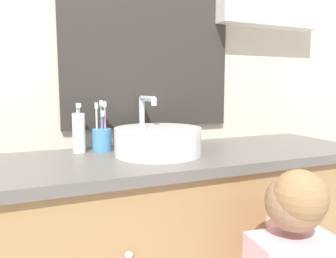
# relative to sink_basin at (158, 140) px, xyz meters

# --- Properties ---
(wall_back) EXTENTS (3.20, 0.18, 2.50)m
(wall_back) POSITION_rel_sink_basin_xyz_m (0.16, 0.27, 0.40)
(wall_back) COLOR beige
(wall_back) RESTS_ON ground_plane
(vanity_counter) EXTENTS (1.43, 0.50, 0.82)m
(vanity_counter) POSITION_rel_sink_basin_xyz_m (0.13, -0.01, -0.46)
(vanity_counter) COLOR #A37A4C
(vanity_counter) RESTS_ON ground_plane
(sink_basin) EXTENTS (0.32, 0.37, 0.21)m
(sink_basin) POSITION_rel_sink_basin_xyz_m (0.00, 0.00, 0.00)
(sink_basin) COLOR white
(sink_basin) RESTS_ON vanity_counter
(toothbrush_holder) EXTENTS (0.07, 0.07, 0.20)m
(toothbrush_holder) POSITION_rel_sink_basin_xyz_m (-0.18, 0.14, -0.00)
(toothbrush_holder) COLOR #4C93C6
(toothbrush_holder) RESTS_ON vanity_counter
(soap_dispenser) EXTENTS (0.05, 0.05, 0.19)m
(soap_dispenser) POSITION_rel_sink_basin_xyz_m (-0.26, 0.15, 0.02)
(soap_dispenser) COLOR white
(soap_dispenser) RESTS_ON vanity_counter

